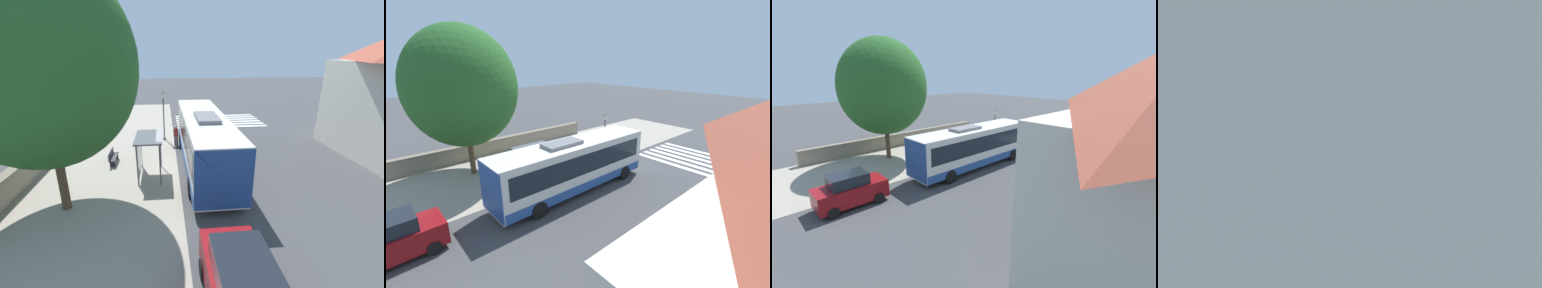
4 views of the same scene
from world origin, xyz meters
The scene contains 11 objects.
ground_plane centered at (0.00, 0.00, 0.00)m, with size 120.00×120.00×0.00m, color #424244.
sidewalk_plaza centered at (-4.50, 0.00, 0.01)m, with size 9.00×44.00×0.02m.
crosswalk_stripes centered at (5.00, 12.21, 0.00)m, with size 9.00×5.25×0.01m.
stone_wall centered at (-8.55, 0.00, 0.70)m, with size 0.60×20.00×1.38m.
bus centered at (1.68, 0.67, 1.85)m, with size 2.66×11.22×3.58m.
bus_shelter centered at (-1.80, -0.24, 2.02)m, with size 1.52×2.78×2.48m.
pedestrian centered at (0.10, 4.90, 0.95)m, with size 0.34×0.22×1.62m.
bench centered at (-4.23, 1.87, 0.48)m, with size 0.40×1.62×0.88m.
street_lamp_near centered at (-0.81, 6.44, 2.41)m, with size 0.28×0.28×4.05m.
shade_tree centered at (-5.46, -3.28, 6.52)m, with size 7.58×7.58×10.69m.
parked_car_behind_bus centered at (1.22, -9.19, 0.97)m, with size 1.91×4.01×2.02m.
Camera 1 is at (-0.68, -14.30, 6.99)m, focal length 24.00 mm.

